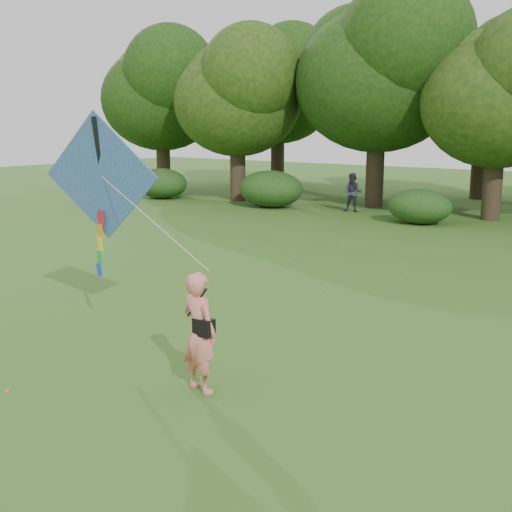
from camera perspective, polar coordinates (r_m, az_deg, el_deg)
The scene contains 7 objects.
ground at distance 10.82m, azimuth -1.64°, elevation -10.27°, with size 100.00×100.00×0.00m, color #265114.
man_kite_flyer at distance 9.82m, azimuth -5.06°, elevation -6.77°, with size 0.69×0.45×1.88m, color #EA796E.
bystander_left at distance 30.18m, azimuth 8.62°, elevation 5.58°, with size 0.88×0.68×1.80m, color #2B2A38.
crossbody_bag at distance 9.69m, azimuth -4.67°, elevation -6.25°, with size 0.43×0.20×0.73m.
flying_kite at distance 12.50m, azimuth -13.57°, elevation 6.72°, with size 4.77×1.45×3.18m.
shrub_band at distance 26.59m, azimuth 21.32°, elevation 4.01°, with size 39.15×3.22×1.88m.
fallen_leaves at distance 16.00m, azimuth 10.83°, elevation -3.14°, with size 9.54×14.78×0.01m.
Camera 1 is at (6.24, -7.86, 4.05)m, focal length 45.00 mm.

